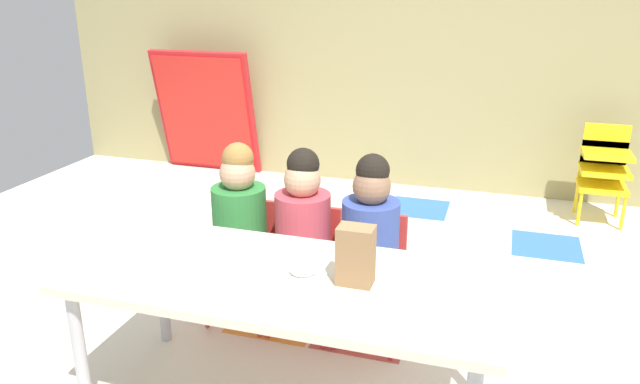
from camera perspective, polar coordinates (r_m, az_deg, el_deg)
The scene contains 11 objects.
ground_plane at distance 3.07m, azimuth 3.99°, elevation -13.12°, with size 6.60×4.74×0.02m.
back_wall at distance 4.95m, azimuth 11.17°, elevation 15.80°, with size 6.60×0.10×2.73m, color tan.
craft_table at distance 2.31m, azimuth -3.40°, elevation -8.95°, with size 1.61×0.70×0.60m.
seated_child_near_camera at distance 2.95m, azimuth -7.50°, elevation -2.38°, with size 0.33×0.33×0.92m.
seated_child_middle_seat at distance 2.84m, azimuth -1.57°, elevation -3.11°, with size 0.32×0.32×0.92m.
seated_child_far_right at distance 2.76m, azimuth 4.79°, elevation -3.87°, with size 0.32×0.31×0.92m.
kid_chair_yellow_stack at distance 4.71m, azimuth 25.15°, elevation 2.17°, with size 0.32×0.30×0.68m.
folded_activity_table at distance 5.45m, azimuth -10.69°, elevation 7.33°, with size 0.90×0.29×1.09m.
paper_bag_brown at distance 2.18m, azimuth 3.37°, elevation -5.97°, with size 0.13×0.09×0.22m, color #9E754C.
paper_plate_near_edge at distance 2.28m, azimuth -1.60°, elevation -7.68°, with size 0.18×0.18×0.01m, color white.
donut_powdered_on_plate at distance 2.27m, azimuth -1.61°, elevation -7.22°, with size 0.11×0.11×0.03m, color white.
Camera 1 is at (0.57, -2.54, 1.63)m, focal length 34.02 mm.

